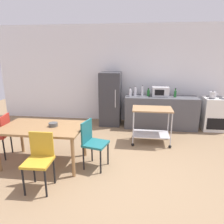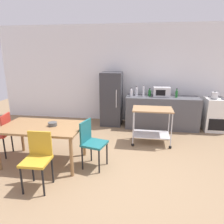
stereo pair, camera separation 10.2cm
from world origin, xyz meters
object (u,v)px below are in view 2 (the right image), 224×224
object	(u,v)px
dining_table	(42,130)
microwave	(162,92)
chair_mustard	(38,156)
bottle_soy_sauce	(143,91)
fruit_bowl	(53,124)
kitchen_cart	(152,120)
bottle_olive_oil	(131,93)
bottle_soda	(150,93)
chair_teal	(91,141)
kettle	(215,95)
chair_red	(1,132)
bottle_sesame_oil	(136,92)
stove_oven	(215,114)
refrigerator	(112,99)
bottle_wine	(177,94)

from	to	relation	value
dining_table	microwave	distance (m)	3.44
chair_mustard	bottle_soy_sauce	world-z (taller)	bottle_soy_sauce
fruit_bowl	kitchen_cart	bearing A→B (deg)	32.34
bottle_olive_oil	bottle_soda	size ratio (longest dim) A/B	1.07
chair_teal	kettle	bearing A→B (deg)	-36.16
kitchen_cart	fruit_bowl	xyz separation A→B (m)	(-1.89, -1.20, 0.21)
bottle_olive_oil	bottle_soy_sauce	size ratio (longest dim) A/B	0.78
chair_red	bottle_soda	distance (m)	3.82
bottle_soy_sauce	fruit_bowl	xyz separation A→B (m)	(-1.67, -2.36, -0.25)
chair_teal	bottle_sesame_oil	size ratio (longest dim) A/B	3.30
chair_teal	fruit_bowl	bearing A→B (deg)	100.30
dining_table	bottle_soy_sauce	xyz separation A→B (m)	(1.87, 2.40, 0.37)
bottle_soda	dining_table	bearing A→B (deg)	-129.93
bottle_sesame_oil	microwave	xyz separation A→B (m)	(0.70, 0.01, 0.02)
stove_oven	bottle_sesame_oil	world-z (taller)	bottle_sesame_oil
kitchen_cart	bottle_sesame_oil	size ratio (longest dim) A/B	3.37
refrigerator	dining_table	bearing A→B (deg)	-110.91
chair_red	stove_oven	size ratio (longest dim) A/B	0.97
kitchen_cart	kettle	size ratio (longest dim) A/B	3.80
kitchen_cart	kettle	world-z (taller)	kettle
chair_mustard	fruit_bowl	distance (m)	0.82
fruit_bowl	bottle_sesame_oil	bearing A→B (deg)	58.84
stove_oven	bottle_wine	distance (m)	1.21
stove_oven	fruit_bowl	xyz separation A→B (m)	(-3.65, -2.36, 0.33)
chair_mustard	bottle_sesame_oil	xyz separation A→B (m)	(1.39, 3.20, 0.50)
kettle	bottle_soy_sauce	bearing A→B (deg)	176.97
fruit_bowl	bottle_olive_oil	bearing A→B (deg)	60.02
bottle_sesame_oil	bottle_soda	xyz separation A→B (m)	(0.37, -0.03, -0.03)
chair_red	fruit_bowl	distance (m)	1.21
chair_mustard	kettle	xyz separation A→B (m)	(3.45, 3.03, 0.48)
refrigerator	microwave	size ratio (longest dim) A/B	3.37
chair_teal	refrigerator	distance (m)	2.51
bottle_olive_oil	fruit_bowl	xyz separation A→B (m)	(-1.33, -2.30, -0.21)
microwave	kettle	world-z (taller)	microwave
refrigerator	kettle	world-z (taller)	refrigerator
chair_red	bottle_olive_oil	size ratio (longest dim) A/B	3.71
fruit_bowl	stove_oven	bearing A→B (deg)	32.92
chair_teal	fruit_bowl	size ratio (longest dim) A/B	5.42
kitchen_cart	microwave	distance (m)	1.35
dining_table	stove_oven	world-z (taller)	stove_oven
chair_teal	bottle_soy_sauce	bearing A→B (deg)	-6.76
bottle_soda	bottle_wine	xyz separation A→B (m)	(0.73, -0.08, 0.01)
refrigerator	bottle_soda	size ratio (longest dim) A/B	6.93
bottle_wine	stove_oven	bearing A→B (deg)	1.86
kitchen_cart	stove_oven	bearing A→B (deg)	33.53
chair_teal	bottle_sesame_oil	world-z (taller)	bottle_sesame_oil
chair_red	bottle_olive_oil	xyz separation A→B (m)	(2.50, 2.20, 0.48)
fruit_bowl	chair_mustard	bearing A→B (deg)	-84.35
bottle_sesame_oil	bottle_wine	distance (m)	1.10
chair_red	kitchen_cart	distance (m)	3.25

